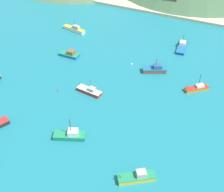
{
  "coord_description": "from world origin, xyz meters",
  "views": [
    {
      "loc": [
        27.99,
        -12.82,
        54.99
      ],
      "look_at": [
        -1.81,
        46.98,
        1.92
      ],
      "focal_mm": 46.54,
      "sensor_mm": 36.0,
      "label": 1
    }
  ],
  "objects_px": {
    "fishing_boat_6": "(197,88)",
    "buoy_1": "(58,90)",
    "fishing_boat_2": "(182,46)",
    "fishing_boat_7": "(90,91)",
    "fishing_boat_0": "(70,54)",
    "buoy_0": "(132,64)",
    "fishing_boat_13": "(137,177)",
    "fishing_boat_3": "(74,29)",
    "fishing_boat_5": "(155,69)",
    "fishing_boat_12": "(70,135)"
  },
  "relations": [
    {
      "from": "fishing_boat_6",
      "to": "buoy_1",
      "type": "distance_m",
      "value": 43.31
    },
    {
      "from": "fishing_boat_2",
      "to": "fishing_boat_6",
      "type": "xyz_separation_m",
      "value": [
        11.56,
        -24.06,
        0.01
      ]
    },
    {
      "from": "fishing_boat_7",
      "to": "fishing_boat_2",
      "type": "bearing_deg",
      "value": 66.32
    },
    {
      "from": "fishing_boat_0",
      "to": "fishing_boat_6",
      "type": "bearing_deg",
      "value": 0.32
    },
    {
      "from": "fishing_boat_2",
      "to": "buoy_0",
      "type": "distance_m",
      "value": 23.2
    },
    {
      "from": "fishing_boat_13",
      "to": "fishing_boat_3",
      "type": "bearing_deg",
      "value": 132.65
    },
    {
      "from": "fishing_boat_7",
      "to": "fishing_boat_5",
      "type": "bearing_deg",
      "value": 55.39
    },
    {
      "from": "fishing_boat_12",
      "to": "buoy_1",
      "type": "xyz_separation_m",
      "value": [
        -14.36,
        15.21,
        -0.8
      ]
    },
    {
      "from": "fishing_boat_2",
      "to": "fishing_boat_3",
      "type": "height_order",
      "value": "fishing_boat_2"
    },
    {
      "from": "fishing_boat_3",
      "to": "fishing_boat_7",
      "type": "relative_size",
      "value": 1.33
    },
    {
      "from": "fishing_boat_5",
      "to": "fishing_boat_12",
      "type": "relative_size",
      "value": 0.98
    },
    {
      "from": "fishing_boat_0",
      "to": "buoy_0",
      "type": "relative_size",
      "value": 10.99
    },
    {
      "from": "fishing_boat_0",
      "to": "fishing_boat_3",
      "type": "relative_size",
      "value": 0.69
    },
    {
      "from": "fishing_boat_7",
      "to": "fishing_boat_12",
      "type": "bearing_deg",
      "value": -75.03
    },
    {
      "from": "fishing_boat_5",
      "to": "fishing_boat_6",
      "type": "distance_m",
      "value": 15.81
    },
    {
      "from": "fishing_boat_13",
      "to": "buoy_1",
      "type": "xyz_separation_m",
      "value": [
        -34.66,
        19.35,
        -0.74
      ]
    },
    {
      "from": "fishing_boat_0",
      "to": "fishing_boat_3",
      "type": "xyz_separation_m",
      "value": [
        -9.51,
        18.21,
        0.14
      ]
    },
    {
      "from": "fishing_boat_5",
      "to": "fishing_boat_13",
      "type": "relative_size",
      "value": 1.02
    },
    {
      "from": "fishing_boat_3",
      "to": "fishing_boat_12",
      "type": "xyz_separation_m",
      "value": [
        32.04,
        -52.67,
        -0.09
      ]
    },
    {
      "from": "fishing_boat_2",
      "to": "fishing_boat_3",
      "type": "xyz_separation_m",
      "value": [
        -44.77,
        -6.11,
        0.27
      ]
    },
    {
      "from": "fishing_boat_12",
      "to": "buoy_1",
      "type": "distance_m",
      "value": 20.93
    },
    {
      "from": "fishing_boat_7",
      "to": "fishing_boat_3",
      "type": "bearing_deg",
      "value": 128.4
    },
    {
      "from": "fishing_boat_0",
      "to": "buoy_1",
      "type": "xyz_separation_m",
      "value": [
        8.17,
        -19.26,
        -0.75
      ]
    },
    {
      "from": "fishing_boat_3",
      "to": "fishing_boat_5",
      "type": "height_order",
      "value": "fishing_boat_3"
    },
    {
      "from": "fishing_boat_5",
      "to": "fishing_boat_12",
      "type": "distance_m",
      "value": 39.68
    },
    {
      "from": "fishing_boat_12",
      "to": "buoy_0",
      "type": "relative_size",
      "value": 12.63
    },
    {
      "from": "fishing_boat_3",
      "to": "fishing_boat_7",
      "type": "height_order",
      "value": "fishing_boat_3"
    },
    {
      "from": "fishing_boat_13",
      "to": "fishing_boat_2",
      "type": "bearing_deg",
      "value": 96.86
    },
    {
      "from": "fishing_boat_6",
      "to": "fishing_boat_7",
      "type": "bearing_deg",
      "value": -150.93
    },
    {
      "from": "buoy_1",
      "to": "fishing_boat_2",
      "type": "bearing_deg",
      "value": 58.13
    },
    {
      "from": "fishing_boat_0",
      "to": "buoy_0",
      "type": "xyz_separation_m",
      "value": [
        22.62,
        4.88,
        -0.74
      ]
    },
    {
      "from": "fishing_boat_13",
      "to": "buoy_1",
      "type": "distance_m",
      "value": 39.7
    },
    {
      "from": "fishing_boat_5",
      "to": "buoy_1",
      "type": "xyz_separation_m",
      "value": [
        -23.34,
        -23.44,
        -0.9
      ]
    },
    {
      "from": "fishing_boat_3",
      "to": "buoy_1",
      "type": "relative_size",
      "value": 17.46
    },
    {
      "from": "fishing_boat_0",
      "to": "fishing_boat_7",
      "type": "relative_size",
      "value": 0.92
    },
    {
      "from": "fishing_boat_3",
      "to": "fishing_boat_12",
      "type": "relative_size",
      "value": 1.26
    },
    {
      "from": "fishing_boat_2",
      "to": "fishing_boat_7",
      "type": "distance_m",
      "value": 44.01
    },
    {
      "from": "fishing_boat_0",
      "to": "fishing_boat_6",
      "type": "height_order",
      "value": "fishing_boat_6"
    },
    {
      "from": "fishing_boat_5",
      "to": "fishing_boat_3",
      "type": "bearing_deg",
      "value": 161.12
    },
    {
      "from": "fishing_boat_7",
      "to": "buoy_0",
      "type": "relative_size",
      "value": 11.99
    },
    {
      "from": "fishing_boat_7",
      "to": "fishing_boat_12",
      "type": "xyz_separation_m",
      "value": [
        4.94,
        -18.48,
        0.09
      ]
    },
    {
      "from": "fishing_boat_6",
      "to": "fishing_boat_3",
      "type": "bearing_deg",
      "value": 162.33
    },
    {
      "from": "fishing_boat_12",
      "to": "buoy_1",
      "type": "height_order",
      "value": "fishing_boat_12"
    },
    {
      "from": "fishing_boat_5",
      "to": "fishing_boat_0",
      "type": "bearing_deg",
      "value": -172.43
    },
    {
      "from": "fishing_boat_0",
      "to": "buoy_1",
      "type": "height_order",
      "value": "fishing_boat_0"
    },
    {
      "from": "fishing_boat_0",
      "to": "fishing_boat_2",
      "type": "bearing_deg",
      "value": 34.59
    },
    {
      "from": "fishing_boat_2",
      "to": "fishing_boat_13",
      "type": "xyz_separation_m",
      "value": [
        7.57,
        -62.93,
        0.13
      ]
    },
    {
      "from": "fishing_boat_13",
      "to": "fishing_boat_7",
      "type": "bearing_deg",
      "value": 138.14
    },
    {
      "from": "buoy_1",
      "to": "fishing_boat_0",
      "type": "bearing_deg",
      "value": 113.0
    },
    {
      "from": "fishing_boat_3",
      "to": "buoy_1",
      "type": "height_order",
      "value": "fishing_boat_3"
    }
  ]
}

